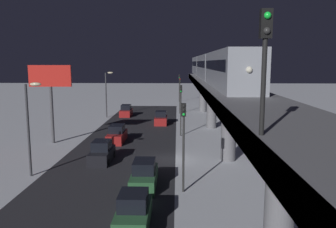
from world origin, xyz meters
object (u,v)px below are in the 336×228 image
(subway_train, at_px, (210,66))
(sedan_green, at_px, (133,213))
(sedan_green_2, at_px, (144,176))
(rail_signal, at_px, (265,50))
(traffic_light_near, at_px, (184,135))
(sedan_red_3, at_px, (161,119))
(sedan_black, at_px, (102,153))
(traffic_light_distant, at_px, (179,84))
(sedan_red_2, at_px, (117,135))
(traffic_light_mid, at_px, (181,103))
(traffic_light_far, at_px, (180,91))
(commercial_billboard, at_px, (50,84))
(sedan_red, at_px, (126,111))

(subway_train, bearing_deg, sedan_green, 77.47)
(sedan_green_2, bearing_deg, subway_train, 74.61)
(rail_signal, height_order, traffic_light_near, rail_signal)
(sedan_green_2, bearing_deg, sedan_red_3, 90.00)
(sedan_green, relative_size, traffic_light_near, 0.65)
(sedan_black, bearing_deg, traffic_light_distant, -98.71)
(subway_train, distance_m, sedan_black, 24.69)
(sedan_black, bearing_deg, sedan_red_2, -90.00)
(traffic_light_near, bearing_deg, traffic_light_mid, -90.00)
(subway_train, xyz_separation_m, traffic_light_far, (4.39, -9.99, -4.42))
(traffic_light_distant, bearing_deg, rail_signal, 91.92)
(commercial_billboard, bearing_deg, traffic_light_distant, -109.42)
(subway_train, xyz_separation_m, commercial_billboard, (19.13, 13.02, -1.79))
(sedan_green_2, relative_size, commercial_billboard, 0.53)
(sedan_red, relative_size, traffic_light_distant, 0.63)
(traffic_light_mid, bearing_deg, subway_train, -116.53)
(rail_signal, xyz_separation_m, traffic_light_mid, (2.30, -31.09, -5.37))
(sedan_green, bearing_deg, traffic_light_far, 86.12)
(traffic_light_near, xyz_separation_m, traffic_light_far, (0.00, -37.58, 0.00))
(sedan_red_2, bearing_deg, traffic_light_near, 115.92)
(traffic_light_near, xyz_separation_m, traffic_light_distant, (0.00, -56.37, 0.00))
(rail_signal, relative_size, sedan_red_2, 0.85)
(traffic_light_far, bearing_deg, traffic_light_distant, -90.00)
(sedan_red_3, height_order, traffic_light_far, traffic_light_far)
(rail_signal, height_order, traffic_light_distant, rail_signal)
(sedan_red, relative_size, sedan_red_2, 0.86)
(sedan_green_2, distance_m, traffic_light_far, 36.75)
(traffic_light_mid, height_order, commercial_billboard, commercial_billboard)
(sedan_red_3, xyz_separation_m, traffic_light_near, (-2.90, 27.04, 3.40))
(sedan_green, distance_m, traffic_light_far, 43.02)
(traffic_light_near, xyz_separation_m, traffic_light_mid, (0.00, -18.79, 0.00))
(sedan_black, xyz_separation_m, traffic_light_far, (-7.50, -30.16, 3.41))
(subway_train, bearing_deg, sedan_red_2, 45.62)
(sedan_red_3, relative_size, commercial_billboard, 0.45)
(sedan_red, relative_size, traffic_light_near, 0.63)
(rail_signal, height_order, sedan_red_3, rail_signal)
(sedan_green, relative_size, traffic_light_distant, 0.65)
(traffic_light_mid, height_order, traffic_light_distant, same)
(sedan_green, relative_size, traffic_light_far, 0.65)
(sedan_red, xyz_separation_m, traffic_light_mid, (-9.30, 15.82, 3.40))
(sedan_red_2, bearing_deg, traffic_light_distant, -100.38)
(commercial_billboard, bearing_deg, sedan_red, -105.17)
(sedan_green, height_order, sedan_green_2, same)
(rail_signal, relative_size, traffic_light_near, 0.62)
(sedan_green_2, height_order, traffic_light_far, traffic_light_far)
(subway_train, relative_size, sedan_red, 13.71)
(sedan_black, bearing_deg, sedan_red, -86.21)
(sedan_black, bearing_deg, sedan_red_3, -103.19)
(traffic_light_near, distance_m, traffic_light_mid, 18.79)
(rail_signal, bearing_deg, sedan_green, -53.74)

